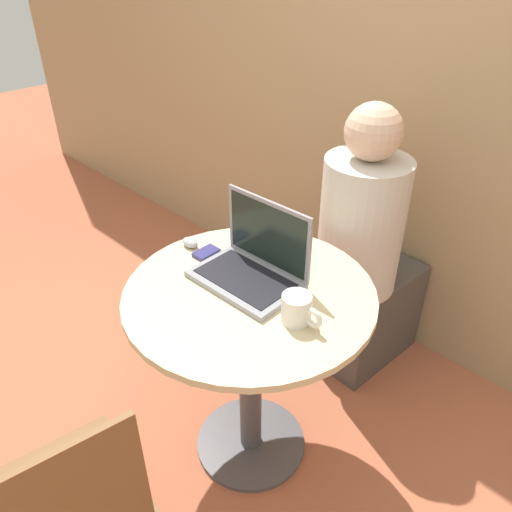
{
  "coord_description": "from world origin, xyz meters",
  "views": [
    {
      "loc": [
        0.91,
        -0.9,
        1.75
      ],
      "look_at": [
        -0.02,
        0.05,
        0.88
      ],
      "focal_mm": 35.0,
      "sensor_mm": 36.0,
      "label": 1
    }
  ],
  "objects": [
    {
      "name": "laptop",
      "position": [
        -0.04,
        0.06,
        0.84
      ],
      "size": [
        0.35,
        0.23,
        0.26
      ],
      "color": "gray",
      "rests_on": "round_table"
    },
    {
      "name": "coffee_cup",
      "position": [
        0.21,
        -0.01,
        0.82
      ],
      "size": [
        0.14,
        0.09,
        0.09
      ],
      "color": "white",
      "rests_on": "round_table"
    },
    {
      "name": "computer_mouse",
      "position": [
        -0.34,
        0.04,
        0.79
      ],
      "size": [
        0.07,
        0.04,
        0.03
      ],
      "color": "#B2B2B7",
      "rests_on": "round_table"
    },
    {
      "name": "back_wall",
      "position": [
        0.0,
        1.03,
        1.3
      ],
      "size": [
        7.0,
        0.05,
        2.6
      ],
      "color": "tan",
      "rests_on": "ground_plane"
    },
    {
      "name": "person_seated",
      "position": [
        -0.0,
        0.7,
        0.52
      ],
      "size": [
        0.36,
        0.54,
        1.25
      ],
      "color": "#4C4742",
      "rests_on": "ground_plane"
    },
    {
      "name": "ground_plane",
      "position": [
        0.0,
        0.0,
        0.0
      ],
      "size": [
        12.0,
        12.0,
        0.0
      ],
      "primitive_type": "plane",
      "color": "#B26042"
    },
    {
      "name": "cell_phone",
      "position": [
        -0.26,
        0.04,
        0.79
      ],
      "size": [
        0.06,
        0.09,
        0.02
      ],
      "color": "navy",
      "rests_on": "round_table"
    },
    {
      "name": "round_table",
      "position": [
        0.0,
        0.0,
        0.58
      ],
      "size": [
        0.82,
        0.82,
        0.78
      ],
      "color": "#4C4C51",
      "rests_on": "ground_plane"
    }
  ]
}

